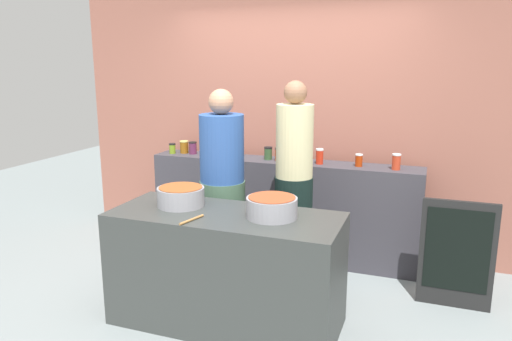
# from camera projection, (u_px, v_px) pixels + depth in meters

# --- Properties ---
(ground) EXTENTS (12.00, 12.00, 0.00)m
(ground) POSITION_uv_depth(u_px,v_px,m) (241.00, 303.00, 4.00)
(ground) COLOR gray
(storefront_wall) EXTENTS (4.80, 0.12, 3.00)m
(storefront_wall) POSITION_uv_depth(u_px,v_px,m) (293.00, 106.00, 5.00)
(storefront_wall) COLOR #95594A
(storefront_wall) RESTS_ON ground
(display_shelf) EXTENTS (2.70, 0.36, 0.99)m
(display_shelf) POSITION_uv_depth(u_px,v_px,m) (282.00, 209.00, 4.90)
(display_shelf) COLOR #39373E
(display_shelf) RESTS_ON ground
(prep_table) EXTENTS (1.70, 0.70, 0.87)m
(prep_table) POSITION_uv_depth(u_px,v_px,m) (226.00, 269.00, 3.63)
(prep_table) COLOR #353836
(prep_table) RESTS_ON ground
(preserve_jar_0) EXTENTS (0.07, 0.07, 0.11)m
(preserve_jar_0) POSITION_uv_depth(u_px,v_px,m) (172.00, 148.00, 5.15)
(preserve_jar_0) COLOR olive
(preserve_jar_0) RESTS_ON display_shelf
(preserve_jar_1) EXTENTS (0.09, 0.09, 0.13)m
(preserve_jar_1) POSITION_uv_depth(u_px,v_px,m) (184.00, 147.00, 5.16)
(preserve_jar_1) COLOR brown
(preserve_jar_1) RESTS_ON display_shelf
(preserve_jar_2) EXTENTS (0.08, 0.08, 0.13)m
(preserve_jar_2) POSITION_uv_depth(u_px,v_px,m) (193.00, 148.00, 5.12)
(preserve_jar_2) COLOR #582442
(preserve_jar_2) RESTS_ON display_shelf
(preserve_jar_3) EXTENTS (0.09, 0.09, 0.13)m
(preserve_jar_3) POSITION_uv_depth(u_px,v_px,m) (216.00, 149.00, 5.05)
(preserve_jar_3) COLOR brown
(preserve_jar_3) RESTS_ON display_shelf
(preserve_jar_4) EXTENTS (0.08, 0.08, 0.13)m
(preserve_jar_4) POSITION_uv_depth(u_px,v_px,m) (268.00, 153.00, 4.83)
(preserve_jar_4) COLOR #304D2B
(preserve_jar_4) RESTS_ON display_shelf
(preserve_jar_5) EXTENTS (0.07, 0.07, 0.13)m
(preserve_jar_5) POSITION_uv_depth(u_px,v_px,m) (279.00, 154.00, 4.77)
(preserve_jar_5) COLOR #AC3317
(preserve_jar_5) RESTS_ON display_shelf
(preserve_jar_6) EXTENTS (0.07, 0.07, 0.15)m
(preserve_jar_6) POSITION_uv_depth(u_px,v_px,m) (320.00, 156.00, 4.62)
(preserve_jar_6) COLOR red
(preserve_jar_6) RESTS_ON display_shelf
(preserve_jar_7) EXTENTS (0.07, 0.07, 0.12)m
(preserve_jar_7) POSITION_uv_depth(u_px,v_px,m) (359.00, 160.00, 4.51)
(preserve_jar_7) COLOR #A42E0B
(preserve_jar_7) RESTS_ON display_shelf
(preserve_jar_8) EXTENTS (0.08, 0.08, 0.14)m
(preserve_jar_8) POSITION_uv_depth(u_px,v_px,m) (396.00, 162.00, 4.38)
(preserve_jar_8) COLOR #B7361E
(preserve_jar_8) RESTS_ON display_shelf
(cooking_pot_left) EXTENTS (0.36, 0.36, 0.15)m
(cooking_pot_left) POSITION_uv_depth(u_px,v_px,m) (181.00, 196.00, 3.72)
(cooking_pot_left) COLOR gray
(cooking_pot_left) RESTS_ON prep_table
(cooking_pot_center) EXTENTS (0.36, 0.36, 0.15)m
(cooking_pot_center) POSITION_uv_depth(u_px,v_px,m) (272.00, 207.00, 3.44)
(cooking_pot_center) COLOR gray
(cooking_pot_center) RESTS_ON prep_table
(wooden_spoon) EXTENTS (0.08, 0.23, 0.02)m
(wooden_spoon) POSITION_uv_depth(u_px,v_px,m) (192.00, 220.00, 3.38)
(wooden_spoon) COLOR #9E703D
(wooden_spoon) RESTS_ON prep_table
(cook_with_tongs) EXTENTS (0.40, 0.40, 1.73)m
(cook_with_tongs) POSITION_uv_depth(u_px,v_px,m) (223.00, 199.00, 4.24)
(cook_with_tongs) COLOR #426049
(cook_with_tongs) RESTS_ON ground
(cook_in_cap) EXTENTS (0.32, 0.32, 1.80)m
(cook_in_cap) POSITION_uv_depth(u_px,v_px,m) (294.00, 196.00, 4.14)
(cook_in_cap) COLOR black
(cook_in_cap) RESTS_ON ground
(chalkboard_sign) EXTENTS (0.57, 0.05, 0.89)m
(chalkboard_sign) POSITION_uv_depth(u_px,v_px,m) (457.00, 254.00, 3.86)
(chalkboard_sign) COLOR black
(chalkboard_sign) RESTS_ON ground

